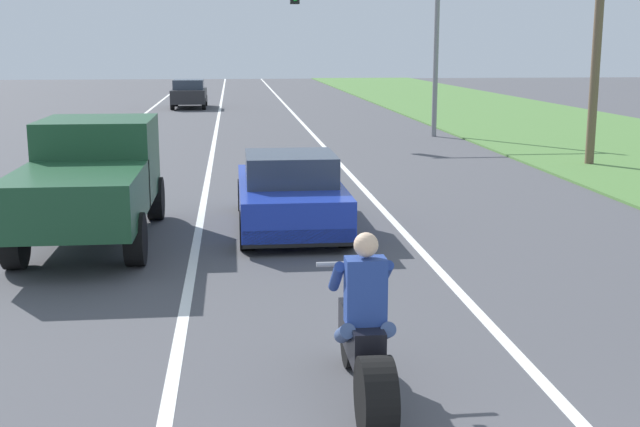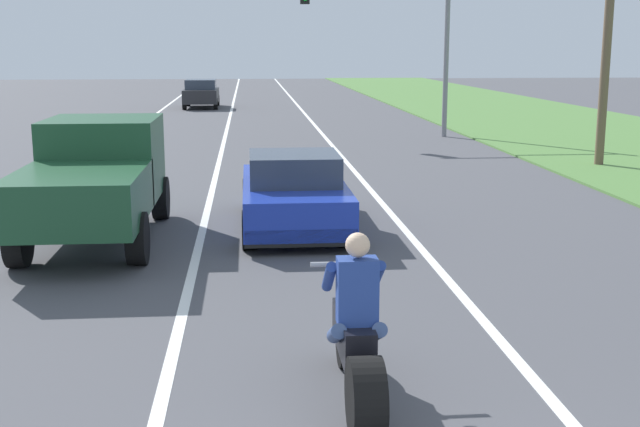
% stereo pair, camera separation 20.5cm
% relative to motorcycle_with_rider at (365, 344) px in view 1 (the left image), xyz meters
% --- Properties ---
extents(lane_stripe_left_solid, '(0.14, 120.00, 0.01)m').
position_rel_motorcycle_with_rider_xyz_m(lane_stripe_left_solid, '(-5.38, 16.86, -0.59)').
color(lane_stripe_left_solid, white).
rests_on(lane_stripe_left_solid, ground).
extents(lane_stripe_right_solid, '(0.14, 120.00, 0.01)m').
position_rel_motorcycle_with_rider_xyz_m(lane_stripe_right_solid, '(1.82, 16.86, -0.59)').
color(lane_stripe_right_solid, white).
rests_on(lane_stripe_right_solid, ground).
extents(lane_stripe_centre_dashed, '(0.14, 120.00, 0.01)m').
position_rel_motorcycle_with_rider_xyz_m(lane_stripe_centre_dashed, '(-1.78, 16.86, -0.59)').
color(lane_stripe_centre_dashed, white).
rests_on(lane_stripe_centre_dashed, ground).
extents(motorcycle_with_rider, '(0.70, 2.21, 1.62)m').
position_rel_motorcycle_with_rider_xyz_m(motorcycle_with_rider, '(0.00, 0.00, 0.00)').
color(motorcycle_with_rider, black).
rests_on(motorcycle_with_rider, ground).
extents(sports_car_blue, '(1.84, 4.30, 1.37)m').
position_rel_motorcycle_with_rider_xyz_m(sports_car_blue, '(-0.14, 7.50, 0.04)').
color(sports_car_blue, '#1E38B2').
rests_on(sports_car_blue, ground).
extents(pickup_truck_left_lane_dark_green, '(2.02, 4.80, 1.98)m').
position_rel_motorcycle_with_rider_xyz_m(pickup_truck_left_lane_dark_green, '(-3.48, 6.80, 0.51)').
color(pickup_truck_left_lane_dark_green, '#1E4C2D').
rests_on(pickup_truck_left_lane_dark_green, ground).
extents(traffic_light_mast_near, '(5.54, 0.34, 6.00)m').
position_rel_motorcycle_with_rider_xyz_m(traffic_light_mast_near, '(4.38, 22.22, 3.46)').
color(traffic_light_mast_near, gray).
rests_on(traffic_light_mast_near, ground).
extents(utility_pole_roadside, '(0.24, 0.24, 7.03)m').
position_rel_motorcycle_with_rider_xyz_m(utility_pole_roadside, '(8.58, 14.48, 2.92)').
color(utility_pole_roadside, brown).
rests_on(utility_pole_roadside, ground).
extents(distant_car_far_ahead, '(1.80, 4.00, 1.50)m').
position_rel_motorcycle_with_rider_xyz_m(distant_car_far_ahead, '(-3.40, 37.32, 0.18)').
color(distant_car_far_ahead, '#262628').
rests_on(distant_car_far_ahead, ground).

